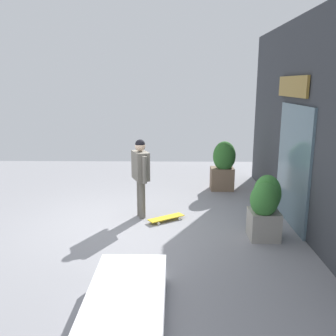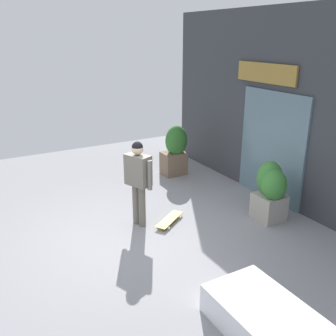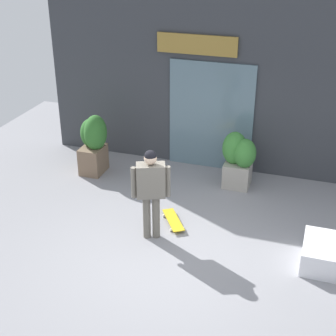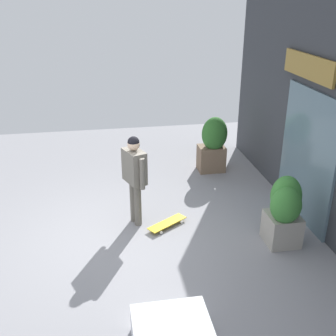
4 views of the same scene
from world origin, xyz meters
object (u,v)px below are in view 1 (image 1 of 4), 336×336
(skateboarder, at_px, (141,170))
(skateboard, at_px, (166,218))
(planter_box_left, at_px, (265,205))
(planter_box_right, at_px, (224,164))

(skateboarder, relative_size, skateboard, 2.16)
(planter_box_left, relative_size, planter_box_right, 0.89)
(planter_box_left, height_order, planter_box_right, planter_box_right)
(planter_box_right, bearing_deg, skateboarder, -44.45)
(skateboarder, height_order, planter_box_left, skateboarder)
(skateboarder, xyz_separation_m, planter_box_right, (-2.03, 2.00, -0.31))
(skateboard, bearing_deg, skateboarder, 123.53)
(skateboard, distance_m, planter_box_right, 2.77)
(skateboarder, relative_size, planter_box_right, 1.26)
(skateboarder, xyz_separation_m, planter_box_left, (1.04, 2.32, -0.39))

